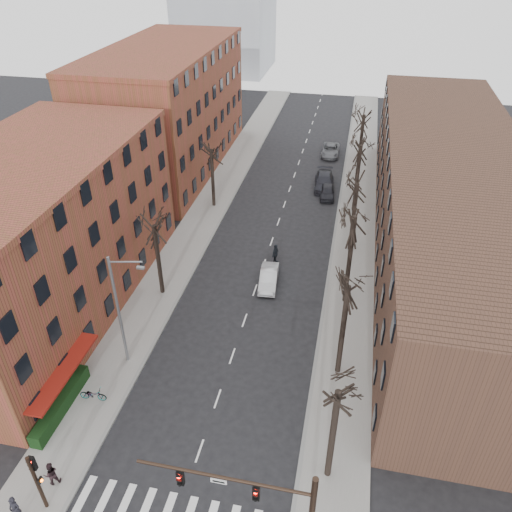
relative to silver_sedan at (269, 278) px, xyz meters
The scene contains 26 objects.
sidewalk_left 16.62m from the silver_sedan, 122.81° to the left, with size 4.00×90.00×0.15m, color gray.
sidewalk_right 15.63m from the silver_sedan, 63.37° to the left, with size 4.00×90.00×0.15m, color gray.
building_left_near 18.81m from the silver_sedan, 160.43° to the right, with size 12.00×26.00×12.00m, color brown.
building_left_far 29.25m from the silver_sedan, 126.52° to the left, with size 12.00×28.00×14.00m, color brown.
building_right 17.99m from the silver_sedan, 30.84° to the left, with size 12.00×50.00×10.00m, color #482D21.
awning_left 18.30m from the silver_sedan, 124.66° to the right, with size 1.20×7.00×0.15m, color maroon.
hedge 19.17m from the silver_sedan, 123.21° to the right, with size 0.80×6.00×1.00m, color black.
tree_right_a 18.29m from the silver_sedan, 68.83° to the right, with size 5.20×5.20×10.00m, color black, non-canonical shape.
tree_right_b 11.22m from the silver_sedan, 53.87° to the right, with size 5.20×5.20×10.80m, color black, non-canonical shape.
tree_right_c 6.72m from the silver_sedan, ahead, with size 5.20×5.20×11.60m, color black, non-canonical shape.
tree_right_d 9.62m from the silver_sedan, 46.51° to the left, with size 5.20×5.20×10.00m, color black, non-canonical shape.
tree_right_e 16.36m from the silver_sedan, 66.19° to the left, with size 5.20×5.20×10.80m, color black, non-canonical shape.
tree_right_f 23.90m from the silver_sedan, 73.96° to the left, with size 5.20×5.20×11.60m, color black, non-canonical shape.
tree_left_a 9.15m from the silver_sedan, 160.52° to the right, with size 5.20×5.20×9.50m, color black, non-canonical shape.
tree_left_b 15.57m from the silver_sedan, 123.57° to the left, with size 5.20×5.20×9.50m, color black, non-canonical shape.
signal_mast_arm 22.79m from the silver_sedan, 78.58° to the right, with size 8.14×0.30×7.20m.
signal_pole_left 23.48m from the silver_sedan, 109.96° to the right, with size 0.47×0.44×4.40m.
streetlight 14.32m from the silver_sedan, 126.02° to the right, with size 2.45×0.22×9.03m.
silver_sedan is the anchor object (origin of this frame).
parked_car_near 18.10m from the silver_sedan, 78.93° to the left, with size 1.63×4.06×1.38m, color black.
parked_car_mid 20.34m from the silver_sedan, 81.83° to the left, with size 2.22×5.46×1.59m, color black.
parked_car_far 30.45m from the silver_sedan, 84.72° to the left, with size 2.27×4.93×1.37m, color #56585E.
pedestrian_a 24.66m from the silver_sedan, 111.54° to the right, with size 0.63×0.42×1.74m, color black.
pedestrian_b 22.34m from the silver_sedan, 111.92° to the right, with size 0.79×0.61×1.62m, color black.
pedestrian_crossing 3.42m from the silver_sedan, 90.31° to the left, with size 1.14×0.48×1.95m, color black.
bicycle 17.32m from the silver_sedan, 120.88° to the right, with size 0.63×1.80×0.95m, color gray.
Camera 1 is at (7.04, -13.16, 26.21)m, focal length 35.00 mm.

